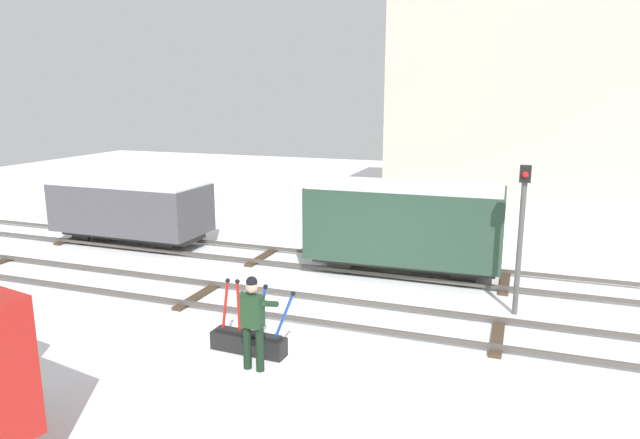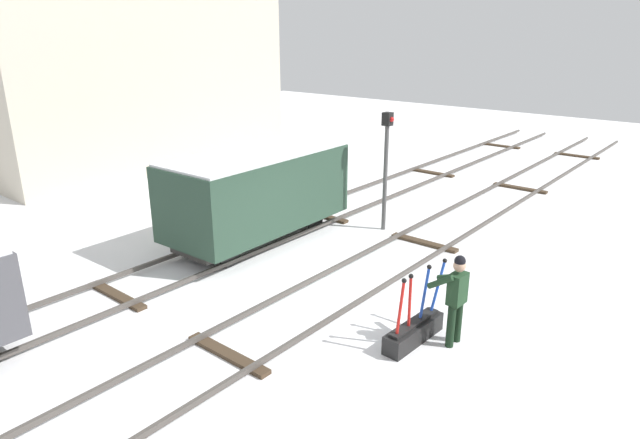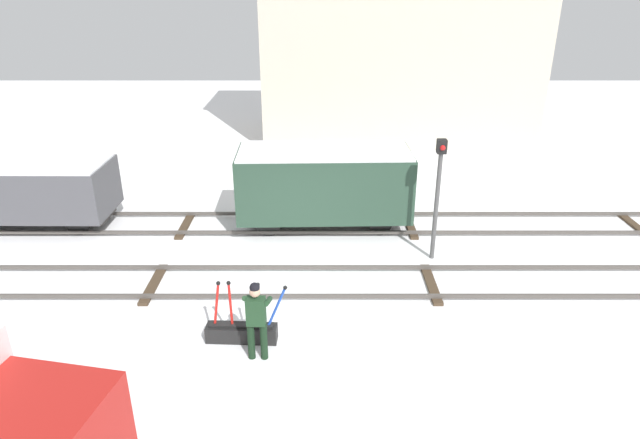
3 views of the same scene
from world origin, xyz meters
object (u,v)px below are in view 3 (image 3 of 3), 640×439
object	(u,v)px
freight_car_near_switch	(28,190)
freight_car_far_end	(325,184)
signal_post	(439,187)
switch_lever_frame	(243,330)
rail_worker	(257,316)

from	to	relation	value
freight_car_near_switch	freight_car_far_end	world-z (taller)	freight_car_far_end
signal_post	freight_car_far_end	world-z (taller)	signal_post
signal_post	freight_car_far_end	bearing A→B (deg)	144.79
switch_lever_frame	signal_post	size ratio (longest dim) A/B	0.52
switch_lever_frame	freight_car_far_end	distance (m)	6.29
signal_post	freight_car_near_switch	xyz separation A→B (m)	(-12.04, 2.11, -0.88)
signal_post	freight_car_far_end	distance (m)	3.72
freight_car_far_end	freight_car_near_switch	bearing A→B (deg)	178.41
switch_lever_frame	signal_post	distance (m)	6.39
signal_post	freight_car_near_switch	world-z (taller)	signal_post
switch_lever_frame	rail_worker	size ratio (longest dim) A/B	1.01
rail_worker	freight_car_near_switch	bearing A→B (deg)	142.54
switch_lever_frame	freight_car_far_end	bearing A→B (deg)	75.95
switch_lever_frame	rail_worker	xyz separation A→B (m)	(0.40, -0.57, 0.75)
rail_worker	signal_post	xyz separation A→B (m)	(4.38, 4.38, 1.11)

